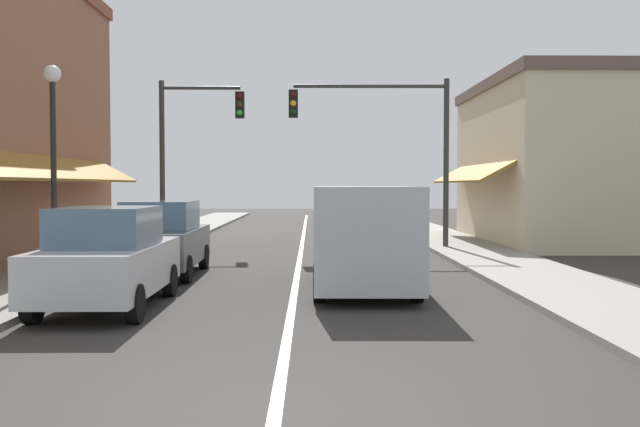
{
  "coord_description": "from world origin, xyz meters",
  "views": [
    {
      "loc": [
        0.34,
        -6.42,
        2.15
      ],
      "look_at": [
        0.57,
        12.51,
        1.39
      ],
      "focal_mm": 39.9,
      "sensor_mm": 36.0,
      "label": 1
    }
  ],
  "objects": [
    {
      "name": "ground_plane",
      "position": [
        0.0,
        18.0,
        0.0
      ],
      "size": [
        80.0,
        80.0,
        0.0
      ],
      "primitive_type": "plane",
      "color": "#33302D"
    },
    {
      "name": "sidewalk_left",
      "position": [
        -5.5,
        18.0,
        0.06
      ],
      "size": [
        2.6,
        56.0,
        0.12
      ],
      "primitive_type": "cube",
      "color": "gray",
      "rests_on": "ground"
    },
    {
      "name": "sidewalk_right",
      "position": [
        5.5,
        18.0,
        0.06
      ],
      "size": [
        2.6,
        56.0,
        0.12
      ],
      "primitive_type": "cube",
      "color": "gray",
      "rests_on": "ground"
    },
    {
      "name": "lane_center_stripe",
      "position": [
        0.0,
        18.0,
        0.0
      ],
      "size": [
        0.14,
        52.0,
        0.01
      ],
      "primitive_type": "cube",
      "color": "silver",
      "rests_on": "ground"
    },
    {
      "name": "storefront_right_block",
      "position": [
        9.35,
        20.0,
        3.02
      ],
      "size": [
        6.42,
        10.2,
        6.03
      ],
      "color": "beige",
      "rests_on": "ground"
    },
    {
      "name": "parked_car_nearest_left",
      "position": [
        -3.18,
        5.86,
        0.88
      ],
      "size": [
        1.78,
        4.1,
        1.77
      ],
      "rotation": [
        0.0,
        0.0,
        0.0
      ],
      "color": "#B7BABF",
      "rests_on": "ground"
    },
    {
      "name": "parked_car_second_left",
      "position": [
        -3.2,
        10.38,
        0.88
      ],
      "size": [
        1.81,
        4.12,
        1.77
      ],
      "rotation": [
        0.0,
        0.0,
        0.01
      ],
      "color": "#4C5156",
      "rests_on": "ground"
    },
    {
      "name": "van_in_lane",
      "position": [
        1.41,
        8.11,
        1.15
      ],
      "size": [
        2.08,
        5.22,
        2.12
      ],
      "rotation": [
        0.0,
        0.0,
        -0.02
      ],
      "color": "#B2B7BC",
      "rests_on": "ground"
    },
    {
      "name": "traffic_signal_mast_arm",
      "position": [
        2.97,
        16.98,
        3.87
      ],
      "size": [
        5.29,
        0.5,
        5.65
      ],
      "color": "#333333",
      "rests_on": "ground"
    },
    {
      "name": "traffic_signal_left_corner",
      "position": [
        -3.87,
        18.09,
        3.76
      ],
      "size": [
        2.94,
        0.5,
        5.73
      ],
      "color": "#333333",
      "rests_on": "ground"
    },
    {
      "name": "street_lamp_left_near",
      "position": [
        -5.09,
        8.63,
        3.15
      ],
      "size": [
        0.36,
        0.36,
        4.66
      ],
      "color": "black",
      "rests_on": "ground"
    }
  ]
}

